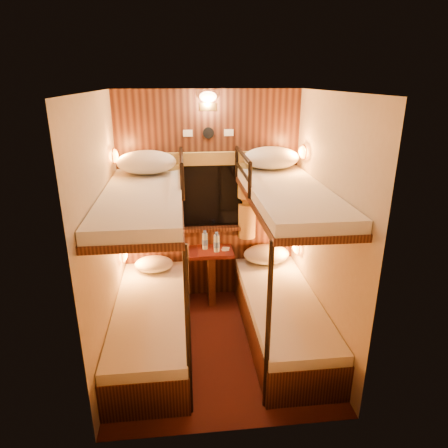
{
  "coord_description": "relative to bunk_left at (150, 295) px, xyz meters",
  "views": [
    {
      "loc": [
        -0.31,
        -3.32,
        2.5
      ],
      "look_at": [
        0.07,
        0.15,
        1.22
      ],
      "focal_mm": 32.0,
      "sensor_mm": 36.0,
      "label": 1
    }
  ],
  "objects": [
    {
      "name": "floor",
      "position": [
        0.65,
        -0.07,
        -0.56
      ],
      "size": [
        2.1,
        2.1,
        0.0
      ],
      "primitive_type": "plane",
      "color": "#3A120F",
      "rests_on": "ground"
    },
    {
      "name": "ceiling",
      "position": [
        0.65,
        -0.07,
        1.84
      ],
      "size": [
        2.1,
        2.1,
        0.0
      ],
      "primitive_type": "plane",
      "rotation": [
        3.14,
        0.0,
        0.0
      ],
      "color": "silver",
      "rests_on": "wall_back"
    },
    {
      "name": "wall_back",
      "position": [
        0.65,
        0.98,
        0.64
      ],
      "size": [
        2.4,
        0.0,
        2.4
      ],
      "primitive_type": "plane",
      "rotation": [
        1.57,
        0.0,
        0.0
      ],
      "color": "#C6B293",
      "rests_on": "floor"
    },
    {
      "name": "wall_front",
      "position": [
        0.65,
        -1.12,
        0.64
      ],
      "size": [
        2.4,
        0.0,
        2.4
      ],
      "primitive_type": "plane",
      "rotation": [
        -1.57,
        0.0,
        0.0
      ],
      "color": "#C6B293",
      "rests_on": "floor"
    },
    {
      "name": "wall_left",
      "position": [
        -0.35,
        -0.07,
        0.64
      ],
      "size": [
        0.0,
        2.4,
        2.4
      ],
      "primitive_type": "plane",
      "rotation": [
        1.57,
        0.0,
        1.57
      ],
      "color": "#C6B293",
      "rests_on": "floor"
    },
    {
      "name": "wall_right",
      "position": [
        1.65,
        -0.07,
        0.64
      ],
      "size": [
        0.0,
        2.4,
        2.4
      ],
      "primitive_type": "plane",
      "rotation": [
        1.57,
        0.0,
        -1.57
      ],
      "color": "#C6B293",
      "rests_on": "floor"
    },
    {
      "name": "back_panel",
      "position": [
        0.65,
        0.97,
        0.64
      ],
      "size": [
        2.0,
        0.03,
        2.4
      ],
      "primitive_type": "cube",
      "color": "black",
      "rests_on": "floor"
    },
    {
      "name": "bunk_left",
      "position": [
        0.0,
        0.0,
        0.0
      ],
      "size": [
        0.72,
        1.9,
        1.82
      ],
      "color": "black",
      "rests_on": "floor"
    },
    {
      "name": "bunk_right",
      "position": [
        1.3,
        0.0,
        0.0
      ],
      "size": [
        0.72,
        1.9,
        1.82
      ],
      "color": "black",
      "rests_on": "floor"
    },
    {
      "name": "window",
      "position": [
        0.65,
        0.94,
        0.62
      ],
      "size": [
        1.0,
        0.12,
        0.79
      ],
      "color": "black",
      "rests_on": "back_panel"
    },
    {
      "name": "curtains",
      "position": [
        0.65,
        0.9,
        0.71
      ],
      "size": [
        1.1,
        0.22,
        1.0
      ],
      "color": "olive",
      "rests_on": "back_panel"
    },
    {
      "name": "back_fixtures",
      "position": [
        0.65,
        0.93,
        1.69
      ],
      "size": [
        0.54,
        0.09,
        0.48
      ],
      "color": "black",
      "rests_on": "back_panel"
    },
    {
      "name": "reading_lamps",
      "position": [
        0.65,
        0.63,
        0.68
      ],
      "size": [
        2.0,
        0.2,
        1.25
      ],
      "color": "orange",
      "rests_on": "wall_left"
    },
    {
      "name": "table",
      "position": [
        0.65,
        0.78,
        -0.14
      ],
      "size": [
        0.5,
        0.34,
        0.66
      ],
      "color": "#4F1312",
      "rests_on": "floor"
    },
    {
      "name": "bottle_left",
      "position": [
        0.58,
        0.82,
        0.19
      ],
      "size": [
        0.07,
        0.07,
        0.23
      ],
      "rotation": [
        0.0,
        0.0,
        0.3
      ],
      "color": "#99BFE5",
      "rests_on": "table"
    },
    {
      "name": "bottle_right",
      "position": [
        0.71,
        0.73,
        0.19
      ],
      "size": [
        0.07,
        0.07,
        0.24
      ],
      "rotation": [
        0.0,
        0.0,
        0.02
      ],
      "color": "#99BFE5",
      "rests_on": "table"
    },
    {
      "name": "sachet_a",
      "position": [
        0.82,
        0.82,
        0.09
      ],
      "size": [
        0.1,
        0.08,
        0.01
      ],
      "primitive_type": "cube",
      "rotation": [
        0.0,
        0.0,
        -0.23
      ],
      "color": "silver",
      "rests_on": "table"
    },
    {
      "name": "sachet_b",
      "position": [
        0.81,
        0.76,
        0.09
      ],
      "size": [
        0.09,
        0.08,
        0.01
      ],
      "primitive_type": "cube",
      "rotation": [
        0.0,
        0.0,
        0.26
      ],
      "color": "silver",
      "rests_on": "table"
    },
    {
      "name": "pillow_lower_left",
      "position": [
        -0.0,
        0.72,
        -0.02
      ],
      "size": [
        0.43,
        0.3,
        0.17
      ],
      "primitive_type": "ellipsoid",
      "color": "silver",
      "rests_on": "bunk_left"
    },
    {
      "name": "pillow_lower_right",
      "position": [
        1.3,
        0.79,
        0.0
      ],
      "size": [
        0.54,
        0.38,
        0.21
      ],
      "primitive_type": "ellipsoid",
      "color": "silver",
      "rests_on": "bunk_right"
    },
    {
      "name": "pillow_upper_left",
      "position": [
        -0.0,
        0.65,
        1.15
      ],
      "size": [
        0.6,
        0.43,
        0.24
      ],
      "primitive_type": "ellipsoid",
      "color": "silver",
      "rests_on": "bunk_left"
    },
    {
      "name": "pillow_upper_right",
      "position": [
        1.3,
        0.75,
        1.15
      ],
      "size": [
        0.6,
        0.43,
        0.24
      ],
      "primitive_type": "ellipsoid",
      "color": "silver",
      "rests_on": "bunk_right"
    }
  ]
}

